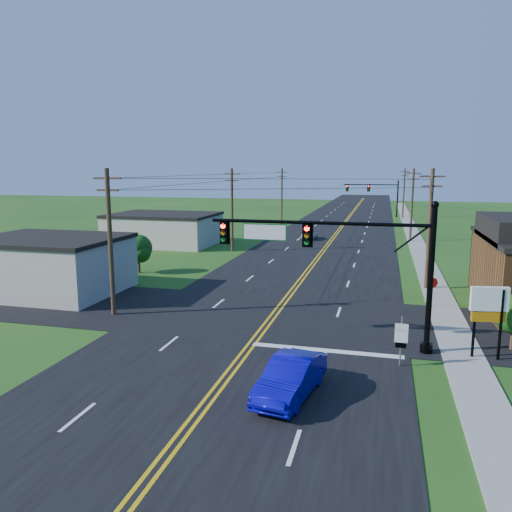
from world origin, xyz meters
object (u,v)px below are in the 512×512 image
(blue_car, at_px, (291,378))
(route_sign, at_px, (401,338))
(signal_mast_far, at_px, (374,192))
(signal_mast_main, at_px, (337,254))
(stop_sign, at_px, (432,286))

(blue_car, distance_m, route_sign, 6.09)
(signal_mast_far, bearing_deg, blue_car, -90.91)
(route_sign, bearing_deg, signal_mast_main, 148.71)
(signal_mast_far, height_order, blue_car, signal_mast_far)
(signal_mast_main, bearing_deg, route_sign, -33.41)
(signal_mast_main, bearing_deg, signal_mast_far, 89.92)
(signal_mast_far, xyz_separation_m, blue_car, (-1.25, -78.35, -3.77))
(signal_mast_far, distance_m, stop_sign, 63.67)
(signal_mast_main, height_order, route_sign, signal_mast_main)
(blue_car, bearing_deg, signal_mast_far, 99.09)
(blue_car, height_order, stop_sign, stop_sign)
(signal_mast_main, distance_m, blue_car, 7.58)
(signal_mast_far, relative_size, blue_car, 2.35)
(signal_mast_main, height_order, blue_car, signal_mast_main)
(route_sign, bearing_deg, stop_sign, 80.27)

